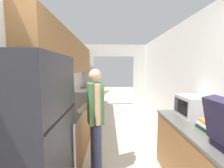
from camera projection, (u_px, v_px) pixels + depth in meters
wall_left at (61, 70)px, 3.04m from camera, size 0.38×7.86×2.50m
wall_right at (192, 88)px, 2.62m from camera, size 0.06×7.86×2.50m
wall_far_with_doorway at (114, 72)px, 5.91m from camera, size 2.87×0.06×2.50m
counter_left at (77, 118)px, 3.48m from camera, size 0.62×4.18×0.88m
refrigerator at (24, 160)px, 1.22m from camera, size 0.70×0.76×1.70m
range_oven at (86, 104)px, 4.80m from camera, size 0.66×0.76×1.02m
person at (96, 120)px, 2.19m from camera, size 0.51×0.44×1.59m
microwave at (193, 106)px, 2.21m from camera, size 0.36×0.46×0.30m
book_stack at (211, 127)px, 1.70m from camera, size 0.24×0.29×0.10m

